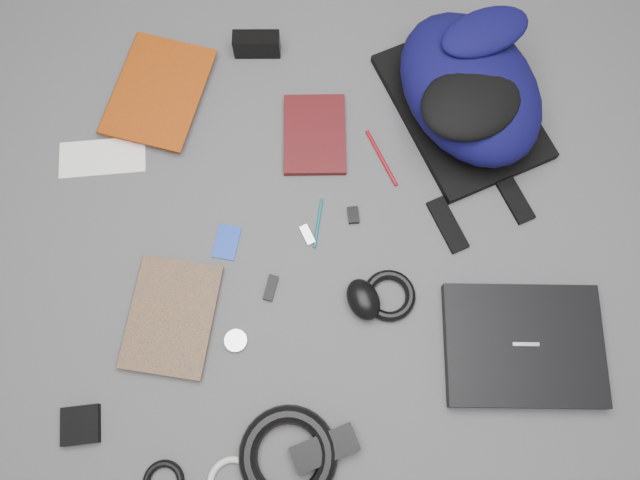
{
  "coord_description": "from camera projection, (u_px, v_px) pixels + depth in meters",
  "views": [
    {
      "loc": [
        -0.04,
        -0.41,
        1.36
      ],
      "look_at": [
        0.0,
        0.0,
        0.02
      ],
      "focal_mm": 35.0,
      "sensor_mm": 36.0,
      "label": 1
    }
  ],
  "objects": [
    {
      "name": "ground",
      "position": [
        320.0,
        243.0,
        1.42
      ],
      "size": [
        4.0,
        4.0,
        0.0
      ],
      "primitive_type": "plane",
      "color": "#4F4F51",
      "rests_on": "ground"
    },
    {
      "name": "backpack",
      "position": [
        470.0,
        88.0,
        1.44
      ],
      "size": [
        0.44,
        0.54,
        0.19
      ],
      "primitive_type": null,
      "rotation": [
        0.0,
        0.0,
        0.32
      ],
      "color": "black",
      "rests_on": "ground"
    },
    {
      "name": "laptop",
      "position": [
        523.0,
        345.0,
        1.34
      ],
      "size": [
        0.36,
        0.3,
        0.03
      ],
      "primitive_type": "cube",
      "rotation": [
        0.0,
        0.0,
        -0.11
      ],
      "color": "black",
      "rests_on": "ground"
    },
    {
      "name": "textbook_red",
      "position": [
        117.0,
        82.0,
        1.53
      ],
      "size": [
        0.3,
        0.34,
        0.03
      ],
      "primitive_type": "imported",
      "rotation": [
        0.0,
        0.0,
        -0.36
      ],
      "color": "#872E07",
      "rests_on": "ground"
    },
    {
      "name": "comic_book",
      "position": [
        130.0,
        311.0,
        1.37
      ],
      "size": [
        0.24,
        0.29,
        0.02
      ],
      "primitive_type": "imported",
      "rotation": [
        0.0,
        0.0,
        -0.25
      ],
      "color": "#BD800D",
      "rests_on": "ground"
    },
    {
      "name": "envelope",
      "position": [
        102.0,
        157.0,
        1.49
      ],
      "size": [
        0.2,
        0.09,
        0.0
      ],
      "primitive_type": "cube",
      "rotation": [
        0.0,
        0.0,
        -0.01
      ],
      "color": "white",
      "rests_on": "ground"
    },
    {
      "name": "dvd_case",
      "position": [
        315.0,
        134.0,
        1.5
      ],
      "size": [
        0.17,
        0.22,
        0.02
      ],
      "primitive_type": "cube",
      "rotation": [
        0.0,
        0.0,
        -0.09
      ],
      "color": "#3B0B0D",
      "rests_on": "ground"
    },
    {
      "name": "compact_camera",
      "position": [
        257.0,
        44.0,
        1.54
      ],
      "size": [
        0.12,
        0.05,
        0.06
      ],
      "primitive_type": "cube",
      "rotation": [
        0.0,
        0.0,
        -0.1
      ],
      "color": "black",
      "rests_on": "ground"
    },
    {
      "name": "sticker_disc",
      "position": [
        303.0,
        126.0,
        1.51
      ],
      "size": [
        0.08,
        0.08,
        0.0
      ],
      "primitive_type": "cylinder",
      "rotation": [
        0.0,
        0.0,
        -0.12
      ],
      "color": "white",
      "rests_on": "ground"
    },
    {
      "name": "pen_teal",
      "position": [
        318.0,
        223.0,
        1.44
      ],
      "size": [
        0.04,
        0.12,
        0.01
      ],
      "primitive_type": "cylinder",
      "rotation": [
        1.57,
        0.0,
        -0.24
      ],
      "color": "#0B5D68",
      "rests_on": "ground"
    },
    {
      "name": "pen_red",
      "position": [
        382.0,
        158.0,
        1.48
      ],
      "size": [
        0.06,
        0.15,
        0.01
      ],
      "primitive_type": "cylinder",
      "rotation": [
        1.57,
        0.0,
        0.34
      ],
      "color": "maroon",
      "rests_on": "ground"
    },
    {
      "name": "id_badge",
      "position": [
        227.0,
        242.0,
        1.42
      ],
      "size": [
        0.07,
        0.09,
        0.0
      ],
      "primitive_type": "cube",
      "rotation": [
        0.0,
        0.0,
        -0.28
      ],
      "color": "#193DC0",
      "rests_on": "ground"
    },
    {
      "name": "usb_black",
      "position": [
        271.0,
        288.0,
        1.39
      ],
      "size": [
        0.04,
        0.06,
        0.01
      ],
      "primitive_type": "cube",
      "rotation": [
        0.0,
        0.0,
        -0.34
      ],
      "color": "black",
      "rests_on": "ground"
    },
    {
      "name": "usb_silver",
      "position": [
        307.0,
        235.0,
        1.43
      ],
      "size": [
        0.03,
        0.05,
        0.01
      ],
      "primitive_type": "cube",
      "rotation": [
        0.0,
        0.0,
        0.34
      ],
      "color": "silver",
      "rests_on": "ground"
    },
    {
      "name": "key_fob",
      "position": [
        353.0,
        215.0,
        1.44
      ],
      "size": [
        0.02,
        0.04,
        0.01
      ],
      "primitive_type": "cube",
      "rotation": [
        0.0,
        0.0,
        0.0
      ],
      "color": "black",
      "rests_on": "ground"
    },
    {
      "name": "mouse",
      "position": [
        363.0,
        300.0,
        1.36
      ],
      "size": [
        0.1,
        0.11,
        0.05
      ],
      "primitive_type": "ellipsoid",
      "rotation": [
        0.0,
        0.0,
        0.32
      ],
      "color": "black",
      "rests_on": "ground"
    },
    {
      "name": "headphone_left",
      "position": [
        180.0,
        293.0,
        1.38
      ],
      "size": [
        0.06,
        0.06,
        0.01
      ],
      "primitive_type": "cylinder",
      "rotation": [
        0.0,
        0.0,
        0.15
      ],
      "color": "#B9B9BB",
      "rests_on": "ground"
    },
    {
      "name": "headphone_right",
      "position": [
        236.0,
        341.0,
        1.35
      ],
      "size": [
        0.06,
        0.06,
        0.01
      ],
      "primitive_type": "cylinder",
      "rotation": [
        0.0,
        0.0,
        -0.34
      ],
      "color": "silver",
      "rests_on": "ground"
    },
    {
      "name": "cable_coil",
      "position": [
        389.0,
        296.0,
        1.38
      ],
      "size": [
        0.12,
        0.12,
        0.02
      ],
      "primitive_type": "torus",
      "rotation": [
        0.0,
        0.0,
        0.04
      ],
      "color": "black",
      "rests_on": "ground"
    },
    {
      "name": "power_brick",
      "position": [
        325.0,
        448.0,
        1.28
      ],
      "size": [
        0.15,
        0.09,
        0.03
      ],
      "primitive_type": "cube",
      "rotation": [
        0.0,
        0.0,
        0.29
      ],
      "color": "black",
      "rests_on": "ground"
    },
    {
      "name": "power_cord_coil",
      "position": [
        288.0,
        456.0,
        1.27
      ],
      "size": [
        0.24,
        0.24,
        0.04
      ],
      "primitive_type": "torus",
      "rotation": [
        0.0,
        0.0,
        0.18
      ],
      "color": "black",
      "rests_on": "ground"
    },
    {
      "name": "pouch",
      "position": [
        81.0,
        425.0,
        1.3
      ],
      "size": [
        0.08,
        0.08,
        0.02
      ],
      "primitive_type": "cube",
      "rotation": [
        0.0,
        0.0,
        0.02
      ],
      "color": "black",
      "rests_on": "ground"
    }
  ]
}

